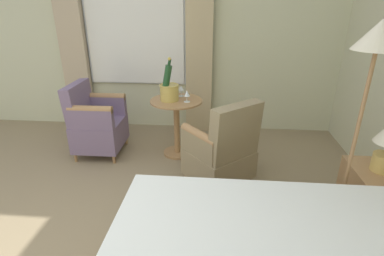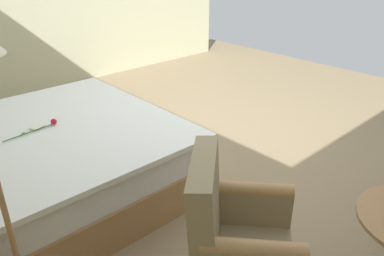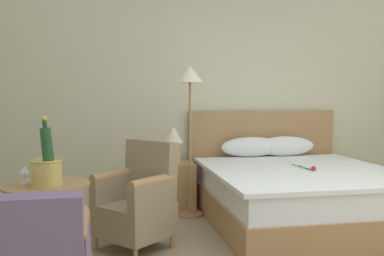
# 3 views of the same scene
# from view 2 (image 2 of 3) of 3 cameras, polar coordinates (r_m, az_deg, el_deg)

# --- Properties ---
(ground_plane) EXTENTS (7.40, 7.40, 0.00)m
(ground_plane) POSITION_cam_2_polar(r_m,az_deg,el_deg) (3.84, 3.16, -3.33)
(ground_plane) COLOR #8C7959
(bed) EXTENTS (1.93, 2.22, 1.15)m
(bed) POSITION_cam_2_polar(r_m,az_deg,el_deg) (3.16, -24.18, -5.74)
(bed) COLOR #A4794C
(bed) RESTS_ON ground
(armchair_by_window) EXTENTS (0.78, 0.78, 0.94)m
(armchair_by_window) POSITION_cam_2_polar(r_m,az_deg,el_deg) (2.12, 6.71, -17.60)
(armchair_by_window) COLOR #A4794C
(armchair_by_window) RESTS_ON ground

